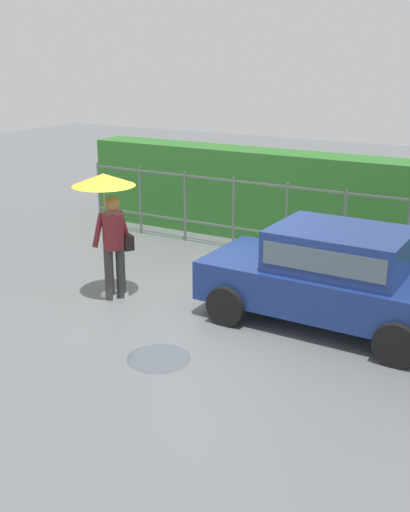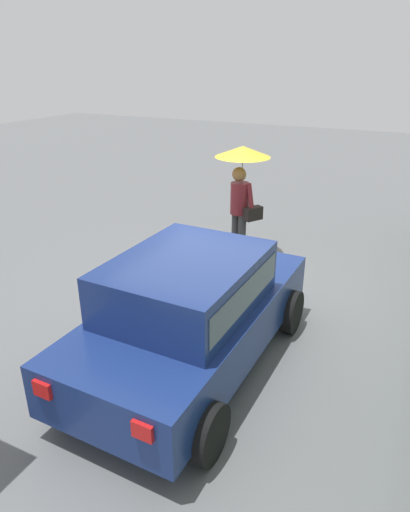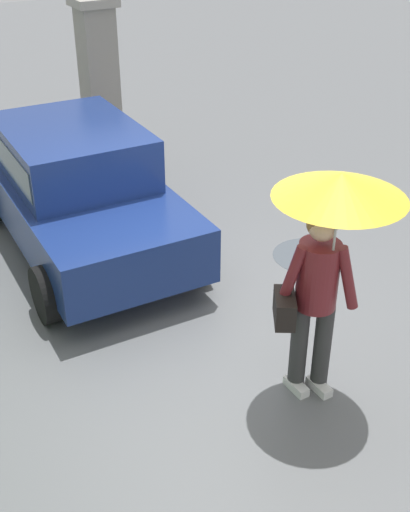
# 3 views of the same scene
# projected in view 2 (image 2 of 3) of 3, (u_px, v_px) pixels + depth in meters

# --- Properties ---
(ground_plane) EXTENTS (40.00, 40.00, 0.00)m
(ground_plane) POSITION_uv_depth(u_px,v_px,m) (215.00, 292.00, 7.43)
(ground_plane) COLOR slate
(car) EXTENTS (3.77, 1.93, 1.48)m
(car) POSITION_uv_depth(u_px,v_px,m) (191.00, 308.00, 5.36)
(car) COLOR navy
(car) RESTS_ON ground
(pedestrian) EXTENTS (1.00, 1.00, 2.07)m
(pedestrian) POSITION_uv_depth(u_px,v_px,m) (242.00, 177.00, 8.25)
(pedestrian) COLOR #333333
(pedestrian) RESTS_ON ground
(puddle_near) EXTENTS (0.86, 0.86, 0.00)m
(puddle_near) POSITION_uv_depth(u_px,v_px,m) (121.00, 279.00, 7.89)
(puddle_near) COLOR #4C545B
(puddle_near) RESTS_ON ground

